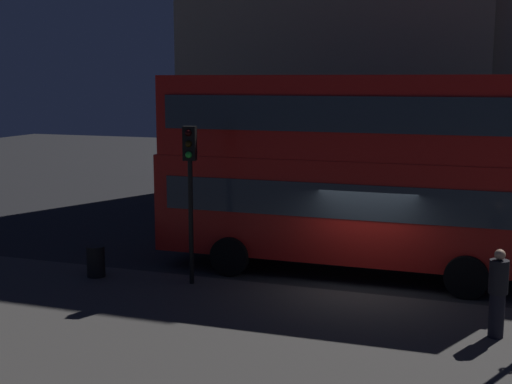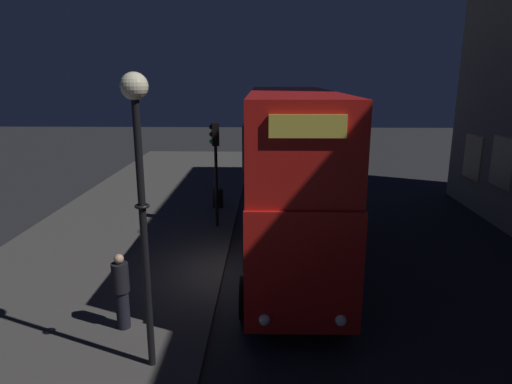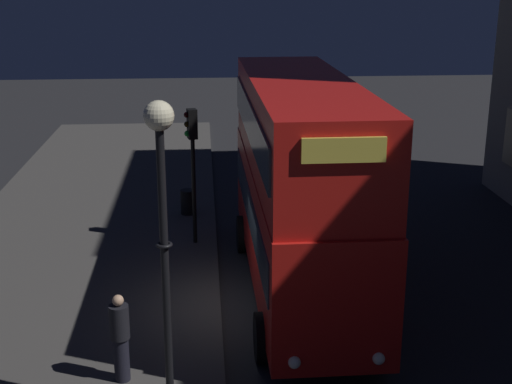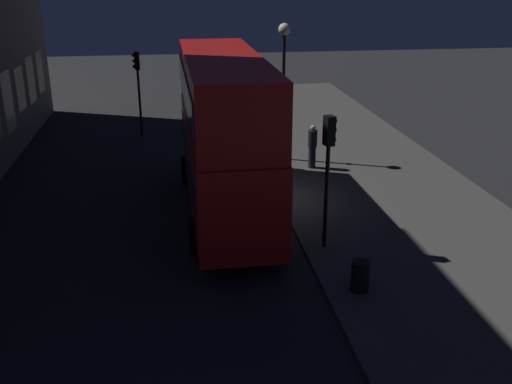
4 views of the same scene
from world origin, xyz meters
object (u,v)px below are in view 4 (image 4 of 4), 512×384
object	(u,v)px
double_decker_bus	(224,129)
pedestrian	(312,146)
traffic_light_near_kerb	(329,155)
litter_bin	(360,276)
street_lamp	(284,63)
traffic_light_far_side	(138,76)

from	to	relation	value
double_decker_bus	pedestrian	distance (m)	6.10
double_decker_bus	traffic_light_near_kerb	size ratio (longest dim) A/B	2.53
pedestrian	double_decker_bus	bearing A→B (deg)	-144.52
litter_bin	double_decker_bus	bearing A→B (deg)	26.27
street_lamp	traffic_light_near_kerb	bearing A→B (deg)	177.67
double_decker_bus	street_lamp	size ratio (longest dim) A/B	1.76
traffic_light_far_side	street_lamp	xyz separation A→B (m)	(-5.37, -6.29, 1.30)
pedestrian	traffic_light_near_kerb	bearing A→B (deg)	-110.67
traffic_light_near_kerb	traffic_light_far_side	distance (m)	15.30
double_decker_bus	pedestrian	bearing A→B (deg)	-44.88
double_decker_bus	traffic_light_far_side	xyz separation A→B (m)	(10.86, 3.26, -0.03)
double_decker_bus	litter_bin	size ratio (longest dim) A/B	12.37
street_lamp	litter_bin	distance (m)	12.00
traffic_light_near_kerb	traffic_light_far_side	xyz separation A→B (m)	(14.11, 5.94, -0.02)
street_lamp	pedestrian	distance (m)	3.65
street_lamp	pedestrian	size ratio (longest dim) A/B	3.16
double_decker_bus	litter_bin	xyz separation A→B (m)	(-5.90, -2.91, -2.49)
double_decker_bus	traffic_light_far_side	world-z (taller)	double_decker_bus
traffic_light_far_side	pedestrian	distance (m)	10.11
double_decker_bus	street_lamp	world-z (taller)	street_lamp
traffic_light_far_side	litter_bin	bearing A→B (deg)	16.63
double_decker_bus	pedestrian	xyz separation A→B (m)	(4.13, -4.03, -1.97)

